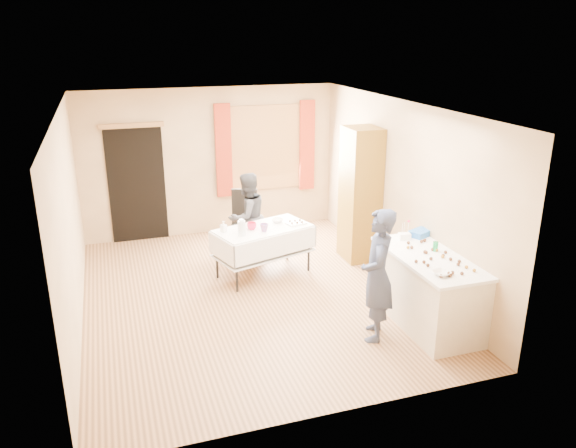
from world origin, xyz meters
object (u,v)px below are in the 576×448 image
object	(u,v)px
counter	(427,290)
woman	(247,217)
party_table	(263,247)
chair	(245,234)
cabinet	(360,195)
girl	(377,275)

from	to	relation	value
counter	woman	world-z (taller)	woman
party_table	woman	world-z (taller)	woman
chair	woman	xyz separation A→B (m)	(-0.04, -0.34, 0.40)
cabinet	party_table	size ratio (longest dim) A/B	1.34
party_table	girl	bearing A→B (deg)	-87.57
chair	woman	size ratio (longest dim) A/B	0.73
cabinet	girl	world-z (taller)	cabinet
cabinet	woman	world-z (taller)	cabinet
party_table	chair	bearing A→B (deg)	74.94
counter	girl	xyz separation A→B (m)	(-0.76, -0.11, 0.35)
counter	cabinet	bearing A→B (deg)	87.43
party_table	girl	xyz separation A→B (m)	(0.78, -2.17, 0.36)
chair	party_table	bearing A→B (deg)	-71.02
party_table	counter	bearing A→B (deg)	-70.47
party_table	woman	bearing A→B (deg)	79.13
cabinet	girl	xyz separation A→B (m)	(-0.86, -2.34, -0.25)
chair	girl	distance (m)	3.31
cabinet	chair	xyz separation A→B (m)	(-1.68, 0.83, -0.75)
cabinet	party_table	distance (m)	1.76
party_table	chair	xyz separation A→B (m)	(-0.04, 1.00, -0.14)
counter	chair	bearing A→B (deg)	117.30
woman	girl	bearing A→B (deg)	81.21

